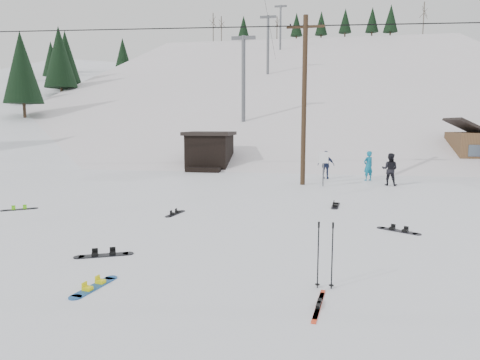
# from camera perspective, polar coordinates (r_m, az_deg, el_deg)

# --- Properties ---
(ground) EXTENTS (200.00, 200.00, 0.00)m
(ground) POSITION_cam_1_polar(r_m,az_deg,el_deg) (10.50, -5.27, -11.13)
(ground) COLOR white
(ground) RESTS_ON ground
(ski_slope) EXTENTS (60.00, 85.24, 65.97)m
(ski_slope) POSITION_cam_1_polar(r_m,az_deg,el_deg) (66.44, 7.48, -5.85)
(ski_slope) COLOR white
(ski_slope) RESTS_ON ground
(ridge_left) EXTENTS (47.54, 95.03, 58.38)m
(ridge_left) POSITION_cam_1_polar(r_m,az_deg,el_deg) (70.83, -23.43, -4.76)
(ridge_left) COLOR white
(ridge_left) RESTS_ON ground
(treeline_left) EXTENTS (20.00, 64.00, 10.00)m
(treeline_left) POSITION_cam_1_polar(r_m,az_deg,el_deg) (61.75, -26.49, 3.67)
(treeline_left) COLOR black
(treeline_left) RESTS_ON ground
(treeline_crest) EXTENTS (50.00, 6.00, 10.00)m
(treeline_crest) POSITION_cam_1_polar(r_m,az_deg,el_deg) (95.68, 8.44, 5.48)
(treeline_crest) COLOR black
(treeline_crest) RESTS_ON ski_slope
(utility_pole) EXTENTS (2.00, 0.26, 9.00)m
(utility_pole) POSITION_cam_1_polar(r_m,az_deg,el_deg) (23.63, 8.55, 10.69)
(utility_pole) COLOR #3A2819
(utility_pole) RESTS_ON ground
(trail_sign) EXTENTS (0.50, 0.09, 1.85)m
(trail_sign) POSITION_cam_1_polar(r_m,az_deg,el_deg) (23.26, 11.07, 2.29)
(trail_sign) COLOR #595B60
(trail_sign) RESTS_ON ground
(lift_hut) EXTENTS (3.40, 4.10, 2.75)m
(lift_hut) POSITION_cam_1_polar(r_m,az_deg,el_deg) (31.54, -4.07, 3.93)
(lift_hut) COLOR black
(lift_hut) RESTS_ON ground
(lift_tower_near) EXTENTS (2.20, 0.36, 8.00)m
(lift_tower_near) POSITION_cam_1_polar(r_m,az_deg,el_deg) (40.39, 0.47, 13.97)
(lift_tower_near) COLOR #595B60
(lift_tower_near) RESTS_ON ski_slope
(lift_tower_mid) EXTENTS (2.20, 0.36, 8.00)m
(lift_tower_mid) POSITION_cam_1_polar(r_m,az_deg,el_deg) (60.96, 3.75, 17.95)
(lift_tower_mid) COLOR #595B60
(lift_tower_mid) RESTS_ON ski_slope
(lift_tower_far) EXTENTS (2.20, 0.36, 8.00)m
(lift_tower_far) POSITION_cam_1_polar(r_m,az_deg,el_deg) (81.76, 5.42, 19.90)
(lift_tower_far) COLOR #595B60
(lift_tower_far) RESTS_ON ski_slope
(hero_snowboard) EXTENTS (0.45, 1.36, 0.10)m
(hero_snowboard) POSITION_cam_1_polar(r_m,az_deg,el_deg) (9.56, -18.87, -13.28)
(hero_snowboard) COLOR #17509A
(hero_snowboard) RESTS_ON ground
(hero_skis) EXTENTS (0.28, 1.51, 0.08)m
(hero_skis) POSITION_cam_1_polar(r_m,az_deg,el_deg) (8.38, 10.46, -16.05)
(hero_skis) COLOR red
(hero_skis) RESTS_ON ground
(ski_poles) EXTENTS (0.38, 0.10, 1.39)m
(ski_poles) POSITION_cam_1_polar(r_m,az_deg,el_deg) (8.99, 11.28, -9.73)
(ski_poles) COLOR black
(ski_poles) RESTS_ON ground
(board_scatter_a) EXTENTS (1.37, 0.77, 0.10)m
(board_scatter_a) POSITION_cam_1_polar(r_m,az_deg,el_deg) (11.62, -17.70, -9.48)
(board_scatter_a) COLOR black
(board_scatter_a) RESTS_ON ground
(board_scatter_b) EXTENTS (0.43, 1.29, 0.09)m
(board_scatter_b) POSITION_cam_1_polar(r_m,az_deg,el_deg) (16.17, -8.62, -4.42)
(board_scatter_b) COLOR black
(board_scatter_b) RESTS_ON ground
(board_scatter_c) EXTENTS (1.15, 0.89, 0.09)m
(board_scatter_c) POSITION_cam_1_polar(r_m,az_deg,el_deg) (18.88, -27.36, -3.46)
(board_scatter_c) COLOR black
(board_scatter_c) RESTS_ON ground
(board_scatter_d) EXTENTS (1.23, 0.91, 0.10)m
(board_scatter_d) POSITION_cam_1_polar(r_m,az_deg,el_deg) (14.38, 20.38, -6.32)
(board_scatter_d) COLOR black
(board_scatter_d) RESTS_ON ground
(board_scatter_f) EXTENTS (0.42, 1.50, 0.11)m
(board_scatter_f) POSITION_cam_1_polar(r_m,az_deg,el_deg) (17.94, 12.62, -3.32)
(board_scatter_f) COLOR black
(board_scatter_f) RESTS_ON ground
(skier_teal) EXTENTS (0.76, 0.70, 1.75)m
(skier_teal) POSITION_cam_1_polar(r_m,az_deg,el_deg) (26.24, 16.73, 1.82)
(skier_teal) COLOR #0E6D8E
(skier_teal) RESTS_ON ground
(skier_dark) EXTENTS (1.02, 0.89, 1.76)m
(skier_dark) POSITION_cam_1_polar(r_m,az_deg,el_deg) (24.57, 19.35, 1.35)
(skier_dark) COLOR black
(skier_dark) RESTS_ON ground
(skier_navy) EXTENTS (1.06, 0.59, 1.71)m
(skier_navy) POSITION_cam_1_polar(r_m,az_deg,el_deg) (26.48, 11.39, 1.99)
(skier_navy) COLOR #1B2444
(skier_navy) RESTS_ON ground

